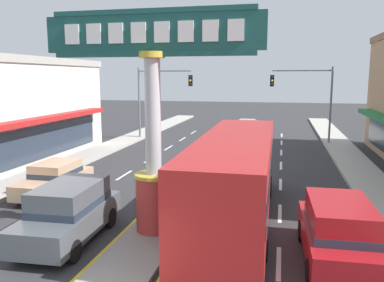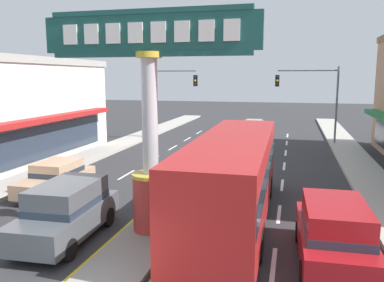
{
  "view_description": "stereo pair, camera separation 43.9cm",
  "coord_description": "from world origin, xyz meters",
  "views": [
    {
      "loc": [
        4.17,
        -6.36,
        5.4
      ],
      "look_at": [
        0.35,
        10.4,
        2.6
      ],
      "focal_mm": 36.96,
      "sensor_mm": 36.0,
      "label": 1
    },
    {
      "loc": [
        4.6,
        -6.25,
        5.4
      ],
      "look_at": [
        0.35,
        10.4,
        2.6
      ],
      "focal_mm": 36.96,
      "sensor_mm": 36.0,
      "label": 2
    }
  ],
  "objects": [
    {
      "name": "sedan_near_right_lane",
      "position": [
        -5.89,
        9.43,
        0.79
      ],
      "size": [
        1.85,
        4.3,
        1.53
      ],
      "color": "tan",
      "rests_on": "ground"
    },
    {
      "name": "district_sign",
      "position": [
        0.0,
        6.09,
        3.92
      ],
      "size": [
        7.34,
        1.31,
        7.4
      ],
      "color": "#B7332D",
      "rests_on": "median_strip"
    },
    {
      "name": "sidewalk_left",
      "position": [
        -8.66,
        16.0,
        0.09
      ],
      "size": [
        2.23,
        60.0,
        0.18
      ],
      "primitive_type": "cube",
      "color": "#ADA89E",
      "rests_on": "ground"
    },
    {
      "name": "traffic_light_left_side",
      "position": [
        -6.18,
        26.1,
        4.25
      ],
      "size": [
        4.86,
        0.46,
        6.2
      ],
      "color": "slate",
      "rests_on": "ground"
    },
    {
      "name": "suv_mid_left_lane",
      "position": [
        5.89,
        5.16,
        0.98
      ],
      "size": [
        2.08,
        4.66,
        1.9
      ],
      "color": "maroon",
      "rests_on": "ground"
    },
    {
      "name": "suv_far_right_lane",
      "position": [
        -2.6,
        4.97,
        0.98
      ],
      "size": [
        2.12,
        4.68,
        1.9
      ],
      "color": "#4C5156",
      "rests_on": "ground"
    },
    {
      "name": "traffic_light_right_side",
      "position": [
        6.18,
        26.6,
        4.25
      ],
      "size": [
        4.86,
        0.46,
        6.2
      ],
      "color": "slate",
      "rests_on": "ground"
    },
    {
      "name": "median_strip",
      "position": [
        0.0,
        18.0,
        0.07
      ],
      "size": [
        1.88,
        52.0,
        0.14
      ],
      "primitive_type": "cube",
      "color": "gray",
      "rests_on": "ground"
    },
    {
      "name": "lane_markings",
      "position": [
        -0.0,
        16.65,
        0.0
      ],
      "size": [
        8.62,
        52.0,
        0.01
      ],
      "color": "silver",
      "rests_on": "ground"
    },
    {
      "name": "sidewalk_right",
      "position": [
        8.66,
        16.0,
        0.09
      ],
      "size": [
        2.23,
        60.0,
        0.18
      ],
      "primitive_type": "cube",
      "color": "#ADA89E",
      "rests_on": "ground"
    },
    {
      "name": "bus_near_left_lane",
      "position": [
        2.59,
        7.82,
        1.87
      ],
      "size": [
        2.67,
        11.23,
        3.26
      ],
      "color": "#B21E1E",
      "rests_on": "ground"
    }
  ]
}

